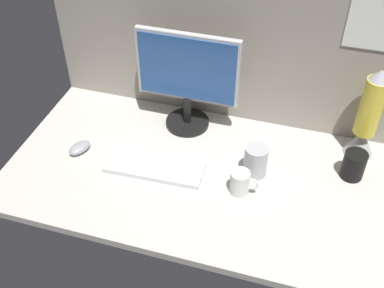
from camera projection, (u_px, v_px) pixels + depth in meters
ground_plane at (247, 182)px, 176.85cm from camera, size 180.00×80.00×3.00cm
cubicle_wall_back at (275, 45)px, 179.23cm from camera, size 180.00×5.50×70.82cm
monitor at (187, 77)px, 185.26cm from camera, size 40.77×18.00×41.56cm
keyboard at (154, 167)px, 179.09cm from camera, size 37.47×14.41×2.00cm
mouse at (80, 148)px, 186.30cm from camera, size 8.88×11.02×3.40cm
mug_steel at (256, 161)px, 174.22cm from camera, size 8.65×8.65×12.43cm
mug_black_travel at (354, 165)px, 173.62cm from camera, size 8.30×8.30×11.02cm
mug_ceramic_white at (240, 182)px, 168.28cm from camera, size 10.26×6.93×9.23cm
lava_lamp at (367, 120)px, 176.43cm from camera, size 11.58×11.58×37.89cm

